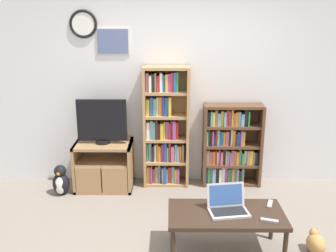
# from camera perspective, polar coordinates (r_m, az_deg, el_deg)

# --- Properties ---
(ground_plane) EXTENTS (18.00, 18.00, 0.00)m
(ground_plane) POSITION_cam_1_polar(r_m,az_deg,el_deg) (4.10, 1.82, -17.62)
(ground_plane) COLOR gray
(wall_back) EXTENTS (6.57, 0.09, 2.60)m
(wall_back) POSITION_cam_1_polar(r_m,az_deg,el_deg) (5.25, 1.41, 5.63)
(wall_back) COLOR silver
(wall_back) RESTS_ON ground_plane
(tv_stand) EXTENTS (0.75, 0.51, 0.63)m
(tv_stand) POSITION_cam_1_polar(r_m,az_deg,el_deg) (5.30, -9.27, -5.66)
(tv_stand) COLOR #9E754C
(tv_stand) RESTS_ON ground_plane
(television) EXTENTS (0.64, 0.18, 0.58)m
(television) POSITION_cam_1_polar(r_m,az_deg,el_deg) (5.11, -9.56, 0.64)
(television) COLOR black
(television) RESTS_ON tv_stand
(bookshelf_tall) EXTENTS (0.60, 0.29, 1.61)m
(bookshelf_tall) POSITION_cam_1_polar(r_m,az_deg,el_deg) (5.21, -0.52, -0.42)
(bookshelf_tall) COLOR tan
(bookshelf_tall) RESTS_ON ground_plane
(bookshelf_short) EXTENTS (0.78, 0.27, 1.11)m
(bookshelf_short) POSITION_cam_1_polar(r_m,az_deg,el_deg) (5.35, 8.90, -2.86)
(bookshelf_short) COLOR brown
(bookshelf_short) RESTS_ON ground_plane
(coffee_table) EXTENTS (1.11, 0.57, 0.44)m
(coffee_table) POSITION_cam_1_polar(r_m,az_deg,el_deg) (3.91, 8.43, -12.87)
(coffee_table) COLOR #332319
(coffee_table) RESTS_ON ground_plane
(laptop) EXTENTS (0.41, 0.33, 0.25)m
(laptop) POSITION_cam_1_polar(r_m,az_deg,el_deg) (3.89, 8.62, -11.26)
(laptop) COLOR #B7BABC
(laptop) RESTS_ON coffee_table
(remote_near_laptop) EXTENTS (0.10, 0.17, 0.02)m
(remote_near_laptop) POSITION_cam_1_polar(r_m,az_deg,el_deg) (4.11, 14.57, -10.90)
(remote_near_laptop) COLOR #99999E
(remote_near_laptop) RESTS_ON coffee_table
(remote_far_from_laptop) EXTENTS (0.17, 0.09, 0.02)m
(remote_far_from_laptop) POSITION_cam_1_polar(r_m,az_deg,el_deg) (3.82, 14.50, -13.15)
(remote_far_from_laptop) COLOR #99999E
(remote_far_from_laptop) RESTS_ON coffee_table
(cat) EXTENTS (0.23, 0.46, 0.24)m
(cat) POSITION_cam_1_polar(r_m,az_deg,el_deg) (4.28, 20.65, -15.60)
(cat) COLOR #B78447
(cat) RESTS_ON ground_plane
(penguin_figurine) EXTENTS (0.22, 0.19, 0.40)m
(penguin_figurine) POSITION_cam_1_polar(r_m,az_deg,el_deg) (5.28, -15.30, -7.76)
(penguin_figurine) COLOR black
(penguin_figurine) RESTS_ON ground_plane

